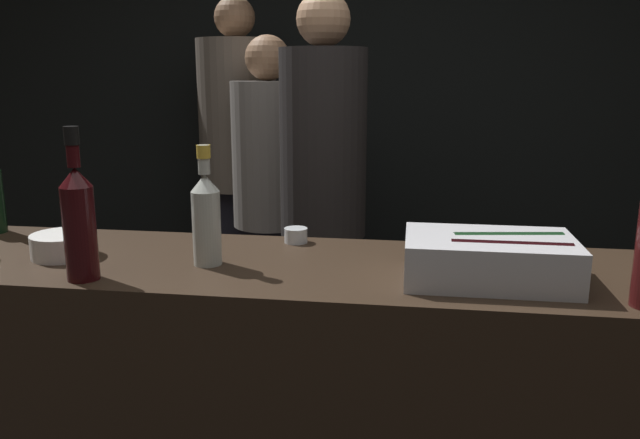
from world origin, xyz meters
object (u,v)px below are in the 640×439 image
(candle_votive, at_px, (296,235))
(person_grey_polo, at_px, (323,192))
(rose_wine_bottle, at_px, (206,215))
(red_wine_bottle_black_foil, at_px, (79,218))
(bowl_white, at_px, (64,244))
(person_in_hoodie, at_px, (270,191))
(ice_bin_with_bottles, at_px, (492,257))
(person_blond_tee, at_px, (239,157))

(candle_votive, distance_m, person_grey_polo, 0.64)
(rose_wine_bottle, height_order, red_wine_bottle_black_foil, red_wine_bottle_black_foil)
(bowl_white, xyz_separation_m, person_in_hoodie, (0.29, 1.33, -0.08))
(candle_votive, xyz_separation_m, red_wine_bottle_black_foil, (-0.47, -0.43, 0.14))
(red_wine_bottle_black_foil, distance_m, person_grey_polo, 1.17)
(candle_votive, relative_size, rose_wine_bottle, 0.22)
(person_grey_polo, bearing_deg, ice_bin_with_bottles, -136.40)
(person_grey_polo, bearing_deg, person_blond_tee, 49.13)
(candle_votive, xyz_separation_m, rose_wine_bottle, (-0.20, -0.26, 0.11))
(person_blond_tee, xyz_separation_m, person_grey_polo, (0.57, -0.76, -0.04))
(person_blond_tee, relative_size, person_grey_polo, 1.05)
(red_wine_bottle_black_foil, xyz_separation_m, person_grey_polo, (0.46, 1.07, -0.12))
(bowl_white, xyz_separation_m, person_grey_polo, (0.62, 0.89, 0.00))
(person_blond_tee, bearing_deg, red_wine_bottle_black_foil, -80.91)
(ice_bin_with_bottles, height_order, bowl_white, ice_bin_with_bottles)
(candle_votive, distance_m, person_in_hoodie, 1.13)
(ice_bin_with_bottles, relative_size, person_grey_polo, 0.23)
(person_in_hoodie, bearing_deg, bowl_white, 94.58)
(person_blond_tee, bearing_deg, ice_bin_with_bottles, -50.53)
(person_grey_polo, bearing_deg, red_wine_bottle_black_foil, 169.08)
(candle_votive, xyz_separation_m, person_in_hoodie, (-0.33, 1.08, -0.06))
(candle_votive, height_order, person_grey_polo, person_grey_polo)
(rose_wine_bottle, xyz_separation_m, person_grey_polo, (0.19, 0.90, -0.10))
(candle_votive, relative_size, person_grey_polo, 0.04)
(red_wine_bottle_black_foil, height_order, person_grey_polo, person_grey_polo)
(candle_votive, bearing_deg, ice_bin_with_bottles, -27.58)
(ice_bin_with_bottles, xyz_separation_m, candle_votive, (-0.56, 0.29, -0.04))
(bowl_white, distance_m, person_grey_polo, 1.08)
(candle_votive, relative_size, person_in_hoodie, 0.04)
(person_blond_tee, height_order, person_grey_polo, person_blond_tee)
(bowl_white, distance_m, person_blond_tee, 1.65)
(bowl_white, height_order, person_blond_tee, person_blond_tee)
(red_wine_bottle_black_foil, bearing_deg, candle_votive, 42.82)
(ice_bin_with_bottles, relative_size, candle_votive, 5.79)
(red_wine_bottle_black_foil, bearing_deg, person_blond_tee, 93.45)
(person_in_hoodie, distance_m, person_grey_polo, 0.56)
(person_in_hoodie, bearing_deg, ice_bin_with_bottles, 140.01)
(ice_bin_with_bottles, height_order, rose_wine_bottle, rose_wine_bottle)
(rose_wine_bottle, xyz_separation_m, red_wine_bottle_black_foil, (-0.27, -0.17, 0.02))
(candle_votive, relative_size, person_blond_tee, 0.04)
(ice_bin_with_bottles, xyz_separation_m, rose_wine_bottle, (-0.75, 0.03, 0.08))
(rose_wine_bottle, distance_m, red_wine_bottle_black_foil, 0.32)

